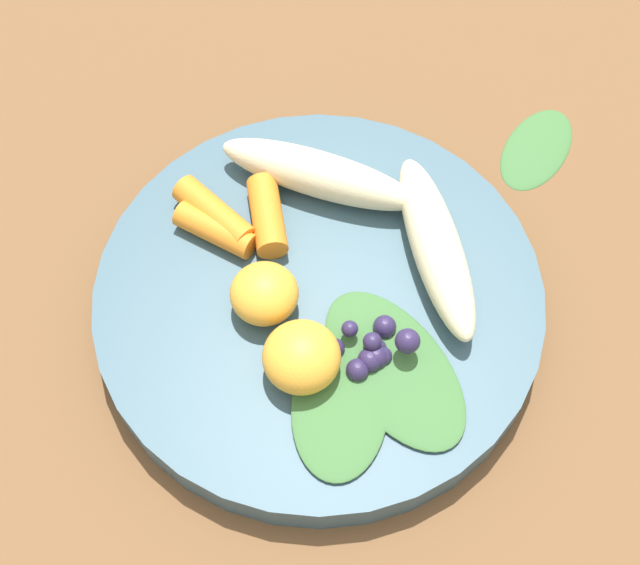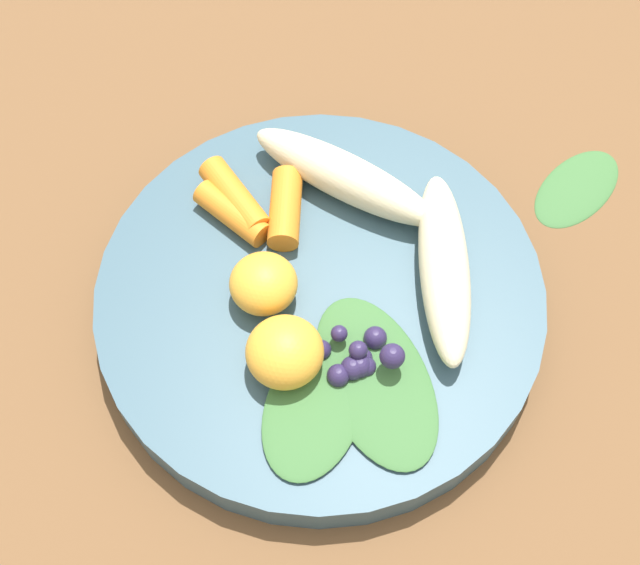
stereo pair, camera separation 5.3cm
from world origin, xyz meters
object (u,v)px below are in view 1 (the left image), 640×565
object	(u,v)px
banana_peeled_right	(437,246)
banana_peeled_left	(326,174)
orange_segment_near	(303,357)
kale_leaf_stray	(538,147)
bowl	(320,301)

from	to	relation	value
banana_peeled_right	banana_peeled_left	bearing A→B (deg)	39.14
orange_segment_near	kale_leaf_stray	distance (m)	0.25
banana_peeled_left	banana_peeled_right	world-z (taller)	same
kale_leaf_stray	banana_peeled_left	bearing A→B (deg)	140.30
bowl	orange_segment_near	distance (m)	0.06
banana_peeled_left	banana_peeled_right	bearing A→B (deg)	161.44
bowl	kale_leaf_stray	size ratio (longest dim) A/B	3.45
banana_peeled_right	kale_leaf_stray	distance (m)	0.14
bowl	banana_peeled_right	world-z (taller)	banana_peeled_right
bowl	orange_segment_near	bearing A→B (deg)	169.37
bowl	banana_peeled_left	distance (m)	0.08
bowl	banana_peeled_left	size ratio (longest dim) A/B	2.09
bowl	kale_leaf_stray	distance (m)	0.20
banana_peeled_right	orange_segment_near	distance (m)	0.11
kale_leaf_stray	orange_segment_near	bearing A→B (deg)	168.96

